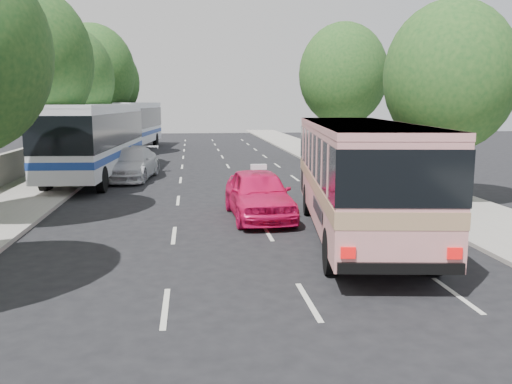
{
  "coord_description": "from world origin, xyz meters",
  "views": [
    {
      "loc": [
        -1.34,
        -12.36,
        4.03
      ],
      "look_at": [
        0.42,
        2.19,
        1.6
      ],
      "focal_mm": 38.0,
      "sensor_mm": 36.0,
      "label": 1
    }
  ],
  "objects": [
    {
      "name": "ground",
      "position": [
        0.0,
        0.0,
        0.0
      ],
      "size": [
        120.0,
        120.0,
        0.0
      ],
      "primitive_type": "plane",
      "color": "black",
      "rests_on": "ground"
    },
    {
      "name": "sidewalk_left",
      "position": [
        -8.5,
        20.0,
        0.07
      ],
      "size": [
        4.0,
        90.0,
        0.15
      ],
      "primitive_type": "cube",
      "color": "#9E998E",
      "rests_on": "ground"
    },
    {
      "name": "sidewalk_right",
      "position": [
        8.5,
        20.0,
        0.06
      ],
      "size": [
        4.0,
        90.0,
        0.12
      ],
      "primitive_type": "cube",
      "color": "#9E998E",
      "rests_on": "ground"
    },
    {
      "name": "low_wall",
      "position": [
        -10.3,
        20.0,
        0.9
      ],
      "size": [
        0.3,
        90.0,
        1.5
      ],
      "primitive_type": "cube",
      "color": "#9E998E",
      "rests_on": "sidewalk_left"
    },
    {
      "name": "tree_left_c",
      "position": [
        -8.62,
        13.94,
        6.12
      ],
      "size": [
        6.0,
        6.0,
        9.35
      ],
      "color": "#38281E",
      "rests_on": "ground"
    },
    {
      "name": "tree_left_d",
      "position": [
        -8.52,
        21.94,
        5.63
      ],
      "size": [
        5.52,
        5.52,
        8.6
      ],
      "color": "#38281E",
      "rests_on": "ground"
    },
    {
      "name": "tree_left_e",
      "position": [
        -8.42,
        29.94,
        6.43
      ],
      "size": [
        6.3,
        6.3,
        9.82
      ],
      "color": "#38281E",
      "rests_on": "ground"
    },
    {
      "name": "tree_left_f",
      "position": [
        -8.62,
        37.94,
        6.0
      ],
      "size": [
        5.88,
        5.88,
        9.16
      ],
      "color": "#38281E",
      "rests_on": "ground"
    },
    {
      "name": "tree_right_near",
      "position": [
        8.78,
        7.94,
        5.2
      ],
      "size": [
        5.1,
        5.1,
        7.95
      ],
      "color": "#38281E",
      "rests_on": "ground"
    },
    {
      "name": "tree_right_far",
      "position": [
        9.08,
        23.94,
        6.12
      ],
      "size": [
        6.0,
        6.0,
        9.35
      ],
      "color": "#38281E",
      "rests_on": "ground"
    },
    {
      "name": "pink_bus",
      "position": [
        3.6,
        3.16,
        2.14
      ],
      "size": [
        4.2,
        11.06,
        3.44
      ],
      "rotation": [
        0.0,
        0.0,
        -0.14
      ],
      "color": "tan",
      "rests_on": "ground"
    },
    {
      "name": "pink_taxi",
      "position": [
        1.0,
        6.22,
        0.86
      ],
      "size": [
        2.27,
        5.15,
        1.72
      ],
      "primitive_type": "imported",
      "rotation": [
        0.0,
        0.0,
        0.05
      ],
      "color": "#E31358",
      "rests_on": "ground"
    },
    {
      "name": "white_pickup",
      "position": [
        -4.5,
        16.65,
        0.82
      ],
      "size": [
        2.99,
        5.91,
        1.65
      ],
      "primitive_type": "imported",
      "rotation": [
        0.0,
        0.0,
        -0.12
      ],
      "color": "silver",
      "rests_on": "ground"
    },
    {
      "name": "tour_coach_front",
      "position": [
        -6.3,
        17.12,
        2.36
      ],
      "size": [
        3.66,
        13.27,
        3.93
      ],
      "rotation": [
        0.0,
        0.0,
        -0.06
      ],
      "color": "silver",
      "rests_on": "ground"
    },
    {
      "name": "tour_coach_rear",
      "position": [
        -6.3,
        34.82,
        2.41
      ],
      "size": [
        4.33,
        13.63,
        4.01
      ],
      "rotation": [
        0.0,
        0.0,
        -0.11
      ],
      "color": "silver",
      "rests_on": "ground"
    },
    {
      "name": "taxi_roof_sign",
      "position": [
        1.0,
        6.22,
        1.81
      ],
      "size": [
        0.56,
        0.21,
        0.18
      ],
      "primitive_type": "cube",
      "rotation": [
        0.0,
        0.0,
        0.05
      ],
      "color": "silver",
      "rests_on": "pink_taxi"
    }
  ]
}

